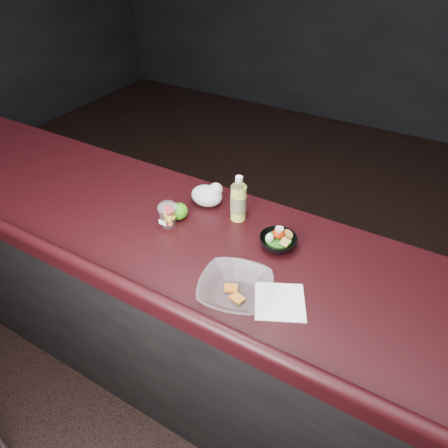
{
  "coord_description": "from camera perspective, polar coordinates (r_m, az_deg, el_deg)",
  "views": [
    {
      "loc": [
        0.62,
        -0.68,
        2.02
      ],
      "look_at": [
        0.04,
        0.33,
        1.1
      ],
      "focal_mm": 32.0,
      "sensor_mm": 36.0,
      "label": 1
    }
  ],
  "objects": [
    {
      "name": "green_apple",
      "position": [
        1.64,
        -6.48,
        1.83
      ],
      "size": [
        0.07,
        0.07,
        0.08
      ],
      "color": "#25800E",
      "rests_on": "counter"
    },
    {
      "name": "plastic_bag",
      "position": [
        1.7,
        -2.3,
        4.19
      ],
      "size": [
        0.14,
        0.11,
        0.1
      ],
      "color": "silver",
      "rests_on": "counter"
    },
    {
      "name": "room_shell",
      "position": [
        0.94,
        -13.45,
        25.77
      ],
      "size": [
        8.0,
        8.0,
        8.0
      ],
      "color": "black",
      "rests_on": "ground"
    },
    {
      "name": "lemonade_bottle",
      "position": [
        1.6,
        2.08,
        3.22
      ],
      "size": [
        0.07,
        0.07,
        0.2
      ],
      "color": "#E5EC3D",
      "rests_on": "counter"
    },
    {
      "name": "snack_bowl",
      "position": [
        1.51,
        7.7,
        -2.37
      ],
      "size": [
        0.16,
        0.16,
        0.08
      ],
      "rotation": [
        0.0,
        0.0,
        -0.16
      ],
      "color": "black",
      "rests_on": "counter"
    },
    {
      "name": "counter",
      "position": [
        1.91,
        -1.49,
        -14.09
      ],
      "size": [
        4.06,
        0.71,
        1.02
      ],
      "color": "black",
      "rests_on": "ground"
    },
    {
      "name": "paper_napkin",
      "position": [
        1.33,
        7.98,
        -10.91
      ],
      "size": [
        0.21,
        0.21,
        0.0
      ],
      "primitive_type": "cube",
      "rotation": [
        0.0,
        0.0,
        0.45
      ],
      "color": "white",
      "rests_on": "counter"
    },
    {
      "name": "fruit_cup",
      "position": [
        1.59,
        -8.01,
        1.44
      ],
      "size": [
        0.08,
        0.08,
        0.11
      ],
      "color": "white",
      "rests_on": "counter"
    },
    {
      "name": "ground",
      "position": [
        2.22,
        -5.74,
        -27.52
      ],
      "size": [
        8.0,
        8.0,
        0.0
      ],
      "primitive_type": "plane",
      "color": "black",
      "rests_on": "ground"
    },
    {
      "name": "takeout_bowl",
      "position": [
        1.32,
        1.63,
        -9.33
      ],
      "size": [
        0.29,
        0.29,
        0.06
      ],
      "rotation": [
        0.0,
        0.0,
        0.23
      ],
      "color": "silver",
      "rests_on": "counter"
    }
  ]
}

